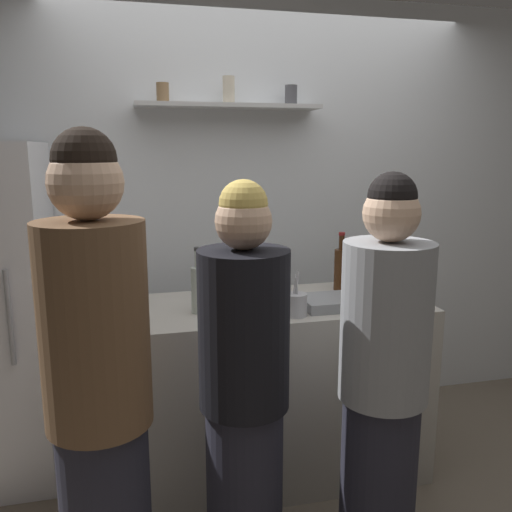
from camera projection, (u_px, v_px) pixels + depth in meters
The scene contains 11 objects.
back_wall_assembly at pixel (262, 214), 3.36m from camera, with size 4.80×0.32×2.60m.
counter at pixel (256, 390), 2.78m from camera, with size 1.73×0.66×0.94m, color #B7B2A8.
baking_pan at pixel (336, 302), 2.64m from camera, with size 0.34×0.24×0.05m, color gray.
utensil_holder at pixel (296, 304), 2.49m from camera, with size 0.10×0.10×0.22m.
wine_bottle_pale_glass at pixel (198, 288), 2.52m from camera, with size 0.07×0.07×0.32m.
wine_bottle_green_glass at pixel (384, 278), 2.78m from camera, with size 0.06×0.06×0.30m.
wine_bottle_amber_glass at pixel (341, 268), 2.94m from camera, with size 0.07×0.07×0.33m.
water_bottle_plastic at pixel (386, 272), 2.95m from camera, with size 0.08×0.08×0.22m.
person_blonde at pixel (244, 397), 2.00m from camera, with size 0.34×0.34×1.61m.
person_brown_jacket at pixel (100, 407), 1.72m from camera, with size 0.34×0.34×1.78m.
person_grey_hoodie at pixel (382, 388), 2.04m from camera, with size 0.34×0.34×1.63m.
Camera 1 is at (-0.83, -1.99, 1.71)m, focal length 37.18 mm.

